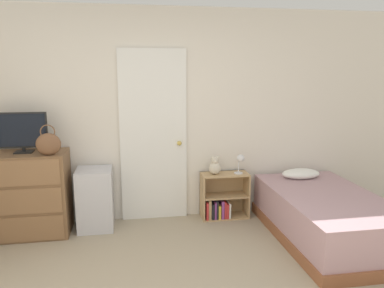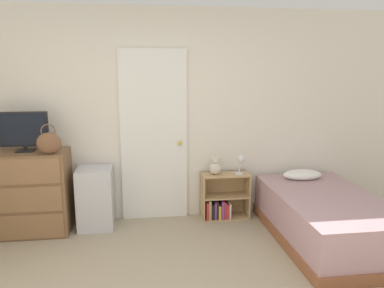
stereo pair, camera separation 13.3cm
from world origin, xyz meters
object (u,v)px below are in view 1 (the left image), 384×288
desk_lamp (240,161)px  dresser (28,194)px  bookshelf (221,200)px  tv (22,132)px  storage_bin (95,199)px  bed (326,216)px  handbag (48,144)px  teddy_bear (215,166)px

desk_lamp → dresser: bearing=-178.2°
bookshelf → desk_lamp: bearing=-10.9°
desk_lamp → bookshelf: bearing=169.1°
tv → storage_bin: tv is taller
bookshelf → desk_lamp: size_ratio=2.40×
tv → storage_bin: size_ratio=0.73×
desk_lamp → tv: bearing=-178.8°
tv → bed: size_ratio=0.28×
tv → bookshelf: (2.25, 0.09, -0.95)m
tv → handbag: 0.36m
handbag → teddy_bear: bearing=8.1°
bed → dresser: bearing=168.5°
teddy_bear → tv: bearing=-177.6°
tv → storage_bin: 1.09m
teddy_bear → dresser: bearing=-176.9°
handbag → storage_bin: bearing=24.7°
storage_bin → bookshelf: 1.53m
bookshelf → teddy_bear: teddy_bear is taller
tv → handbag: size_ratio=1.59×
handbag → teddy_bear: 1.93m
bookshelf → bed: size_ratio=0.32×
handbag → desk_lamp: bearing=6.0°
storage_bin → bed: size_ratio=0.39×
handbag → storage_bin: (0.43, 0.20, -0.71)m
storage_bin → desk_lamp: desk_lamp is taller
dresser → tv: size_ratio=1.80×
teddy_bear → desk_lamp: bearing=-7.2°
handbag → desk_lamp: handbag is taller
desk_lamp → bed: bearing=-43.8°
handbag → storage_bin: size_ratio=0.46×
teddy_bear → bed: 1.38m
tv → teddy_bear: size_ratio=2.30×
storage_bin → teddy_bear: size_ratio=3.13×
bookshelf → teddy_bear: 0.45m
teddy_bear → desk_lamp: desk_lamp is taller
handbag → bed: (2.94, -0.50, -0.81)m
teddy_bear → bed: size_ratio=0.12×
bookshelf → tv: bearing=-177.7°
handbag → bed: handbag is taller
handbag → bookshelf: bearing=7.9°
bed → storage_bin: bearing=164.3°
dresser → teddy_bear: dresser is taller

